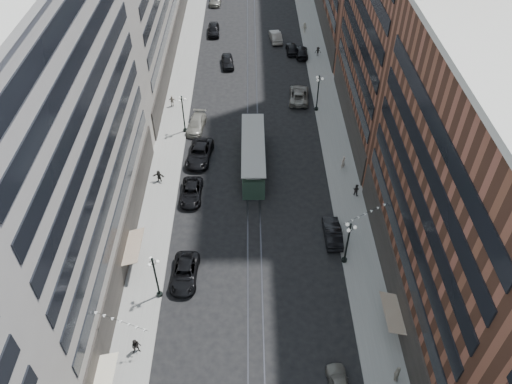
{
  "coord_description": "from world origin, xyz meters",
  "views": [
    {
      "loc": [
        -0.3,
        -0.76,
        40.01
      ],
      "look_at": [
        0.21,
        37.3,
        5.0
      ],
      "focal_mm": 35.0,
      "sensor_mm": 36.0,
      "label": 1
    }
  ],
  "objects_px": {
    "pedestrian_5": "(159,176)",
    "car_8": "(196,124)",
    "car_extra_2": "(199,154)",
    "pedestrian_extra_0": "(305,28)",
    "car_extra_0": "(292,48)",
    "lamppost_se_far": "(348,242)",
    "lamppost_se_mid": "(318,92)",
    "car_9": "(214,29)",
    "car_7": "(191,192)",
    "car_13": "(228,61)",
    "car_12": "(302,52)",
    "lamppost_sw_mid": "(183,113)",
    "car_11": "(299,95)",
    "pedestrian_4": "(397,374)",
    "pedestrian_8": "(343,162)",
    "pedestrian_7": "(356,190)",
    "pedestrian_2": "(136,346)",
    "car_10": "(333,233)",
    "pedestrian_9": "(318,51)",
    "car_14": "(276,36)",
    "pedestrian_6": "(172,101)",
    "car_2": "(185,273)",
    "lamppost_sw_far": "(156,276)",
    "streetcar": "(253,156)",
    "car_extra_1": "(216,0)"
  },
  "relations": [
    {
      "from": "pedestrian_4",
      "to": "car_14",
      "type": "bearing_deg",
      "value": 30.55
    },
    {
      "from": "lamppost_sw_mid",
      "to": "pedestrian_8",
      "type": "xyz_separation_m",
      "value": [
        20.31,
        -8.13,
        -2.04
      ]
    },
    {
      "from": "car_extra_1",
      "to": "pedestrian_5",
      "type": "bearing_deg",
      "value": -92.36
    },
    {
      "from": "car_8",
      "to": "lamppost_se_mid",
      "type": "bearing_deg",
      "value": 21.71
    },
    {
      "from": "car_12",
      "to": "car_extra_0",
      "type": "xyz_separation_m",
      "value": [
        -1.6,
        1.21,
        0.06
      ]
    },
    {
      "from": "pedestrian_7",
      "to": "car_14",
      "type": "bearing_deg",
      "value": -45.27
    },
    {
      "from": "lamppost_sw_mid",
      "to": "car_extra_0",
      "type": "bearing_deg",
      "value": 54.92
    },
    {
      "from": "car_11",
      "to": "lamppost_se_mid",
      "type": "bearing_deg",
      "value": 133.73
    },
    {
      "from": "pedestrian_extra_0",
      "to": "car_extra_0",
      "type": "bearing_deg",
      "value": -77.5
    },
    {
      "from": "lamppost_se_far",
      "to": "car_extra_2",
      "type": "relative_size",
      "value": 0.89
    },
    {
      "from": "lamppost_sw_far",
      "to": "pedestrian_9",
      "type": "height_order",
      "value": "lamppost_sw_far"
    },
    {
      "from": "car_10",
      "to": "car_12",
      "type": "relative_size",
      "value": 1.01
    },
    {
      "from": "lamppost_sw_far",
      "to": "lamppost_se_mid",
      "type": "distance_m",
      "value": 36.91
    },
    {
      "from": "car_12",
      "to": "car_11",
      "type": "bearing_deg",
      "value": 85.03
    },
    {
      "from": "car_10",
      "to": "pedestrian_9",
      "type": "distance_m",
      "value": 41.03
    },
    {
      "from": "lamppost_sw_mid",
      "to": "pedestrian_5",
      "type": "xyz_separation_m",
      "value": [
        -2.16,
        -10.3,
        -2.16
      ]
    },
    {
      "from": "lamppost_sw_mid",
      "to": "pedestrian_5",
      "type": "distance_m",
      "value": 10.74
    },
    {
      "from": "pedestrian_6",
      "to": "car_2",
      "type": "bearing_deg",
      "value": 97.67
    },
    {
      "from": "lamppost_se_mid",
      "to": "car_extra_2",
      "type": "bearing_deg",
      "value": -145.75
    },
    {
      "from": "car_13",
      "to": "pedestrian_8",
      "type": "height_order",
      "value": "pedestrian_8"
    },
    {
      "from": "pedestrian_7",
      "to": "car_extra_2",
      "type": "bearing_deg",
      "value": 13.01
    },
    {
      "from": "car_12",
      "to": "pedestrian_6",
      "type": "relative_size",
      "value": 2.84
    },
    {
      "from": "lamppost_se_far",
      "to": "car_8",
      "type": "bearing_deg",
      "value": 125.4
    },
    {
      "from": "car_extra_0",
      "to": "pedestrian_extra_0",
      "type": "height_order",
      "value": "pedestrian_extra_0"
    },
    {
      "from": "car_13",
      "to": "car_extra_0",
      "type": "distance_m",
      "value": 11.63
    },
    {
      "from": "lamppost_se_mid",
      "to": "car_extra_2",
      "type": "distance_m",
      "value": 19.48
    },
    {
      "from": "car_13",
      "to": "pedestrian_7",
      "type": "xyz_separation_m",
      "value": [
        15.87,
        -31.38,
        0.14
      ]
    },
    {
      "from": "lamppost_sw_far",
      "to": "streetcar",
      "type": "distance_m",
      "value": 21.71
    },
    {
      "from": "car_2",
      "to": "car_extra_0",
      "type": "bearing_deg",
      "value": 76.28
    },
    {
      "from": "car_7",
      "to": "lamppost_sw_mid",
      "type": "bearing_deg",
      "value": 99.09
    },
    {
      "from": "lamppost_sw_far",
      "to": "pedestrian_5",
      "type": "relative_size",
      "value": 3.5
    },
    {
      "from": "car_9",
      "to": "car_12",
      "type": "bearing_deg",
      "value": -31.41
    },
    {
      "from": "car_14",
      "to": "car_extra_0",
      "type": "distance_m",
      "value": 5.15
    },
    {
      "from": "pedestrian_5",
      "to": "pedestrian_8",
      "type": "distance_m",
      "value": 22.58
    },
    {
      "from": "pedestrian_5",
      "to": "car_8",
      "type": "bearing_deg",
      "value": 81.19
    },
    {
      "from": "car_2",
      "to": "car_9",
      "type": "xyz_separation_m",
      "value": [
        0.14,
        55.0,
        0.11
      ]
    },
    {
      "from": "car_extra_0",
      "to": "pedestrian_4",
      "type": "bearing_deg",
      "value": 93.4
    },
    {
      "from": "car_13",
      "to": "car_extra_1",
      "type": "relative_size",
      "value": 0.85
    },
    {
      "from": "pedestrian_2",
      "to": "pedestrian_8",
      "type": "relative_size",
      "value": 0.97
    },
    {
      "from": "car_10",
      "to": "car_extra_0",
      "type": "xyz_separation_m",
      "value": [
        -1.57,
        42.44,
        -0.05
      ]
    },
    {
      "from": "lamppost_se_far",
      "to": "car_extra_2",
      "type": "bearing_deg",
      "value": 133.08
    },
    {
      "from": "car_7",
      "to": "car_13",
      "type": "distance_m",
      "value": 31.51
    },
    {
      "from": "car_extra_2",
      "to": "pedestrian_extra_0",
      "type": "bearing_deg",
      "value": 72.35
    },
    {
      "from": "pedestrian_9",
      "to": "pedestrian_2",
      "type": "bearing_deg",
      "value": -112.73
    },
    {
      "from": "lamppost_se_mid",
      "to": "car_9",
      "type": "relative_size",
      "value": 1.08
    },
    {
      "from": "car_extra_1",
      "to": "car_extra_2",
      "type": "bearing_deg",
      "value": -87.52
    },
    {
      "from": "car_9",
      "to": "car_11",
      "type": "distance_m",
      "value": 26.05
    },
    {
      "from": "pedestrian_5",
      "to": "pedestrian_7",
      "type": "xyz_separation_m",
      "value": [
        23.29,
        -2.76,
        -0.0
      ]
    },
    {
      "from": "car_13",
      "to": "pedestrian_7",
      "type": "relative_size",
      "value": 2.98
    },
    {
      "from": "lamppost_se_mid",
      "to": "car_7",
      "type": "xyz_separation_m",
      "value": [
        -16.46,
        -18.01,
        -2.37
      ]
    }
  ]
}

